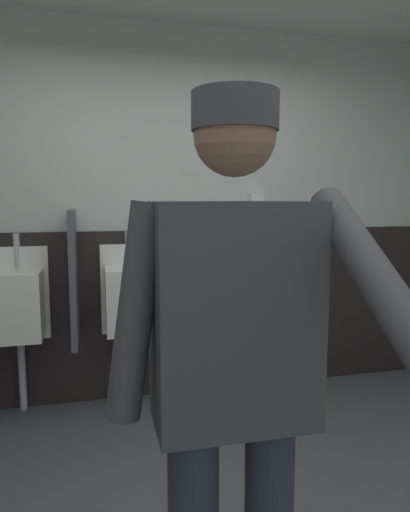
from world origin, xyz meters
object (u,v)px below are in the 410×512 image
Objects in this scene: person at (234,370)px; urinal_middle at (130,299)px; urinal_right at (233,293)px; soap_dispenser at (256,205)px; urinal_left at (16,304)px.

urinal_middle is at bearing 93.36° from person.
urinal_middle is at bearing 180.00° from urinal_right.
soap_dispenser is at bearing 68.86° from person.
urinal_right is at bearing -151.47° from soap_dispenser.
urinal_left is 1.00× the size of urinal_right.
urinal_left is at bearing 180.00° from urinal_right.
person is (0.12, -2.07, 0.24)m from urinal_middle.
urinal_right is at bearing 0.00° from urinal_left.
urinal_right is (0.75, 0.00, 0.00)m from urinal_middle.
person is at bearing -106.85° from urinal_right.
urinal_left is 1.50m from urinal_right.
urinal_middle is 6.89× the size of soap_dispenser.
soap_dispenser is at bearing 28.53° from urinal_right.
person reaches higher than soap_dispenser.
urinal_middle is (0.75, 0.00, 0.00)m from urinal_left.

